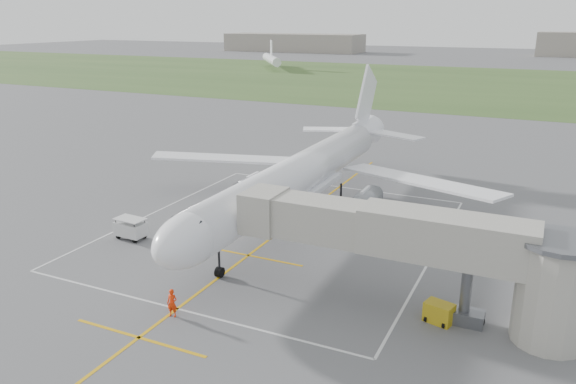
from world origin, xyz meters
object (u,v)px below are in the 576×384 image
at_px(baggage_cart, 131,228).
at_px(ramp_worker_nose, 172,303).
at_px(jet_bridge, 433,250).
at_px(gpu_unit, 439,313).
at_px(airliner, 301,174).
at_px(ramp_worker_wing, 244,202).

relative_size(baggage_cart, ramp_worker_nose, 1.46).
xyz_separation_m(jet_bridge, ramp_worker_nose, (-15.38, -7.43, -3.77)).
height_order(jet_bridge, baggage_cart, jet_bridge).
relative_size(gpu_unit, baggage_cart, 0.72).
height_order(gpu_unit, ramp_worker_nose, ramp_worker_nose).
bearing_deg(ramp_worker_nose, airliner, 80.20).
height_order(ramp_worker_nose, ramp_worker_wing, ramp_worker_nose).
bearing_deg(gpu_unit, jet_bridge, 158.49).
xyz_separation_m(airliner, ramp_worker_wing, (-5.97, -0.80, -3.52)).
height_order(baggage_cart, ramp_worker_wing, baggage_cart).
bearing_deg(jet_bridge, baggage_cart, 175.11).
height_order(airliner, ramp_worker_wing, airliner).
distance_m(airliner, ramp_worker_wing, 6.97).
bearing_deg(airliner, baggage_cart, -133.68).
relative_size(gpu_unit, ramp_worker_nose, 1.05).
height_order(jet_bridge, gpu_unit, jet_bridge).
xyz_separation_m(gpu_unit, baggage_cart, (-27.93, 2.92, 0.31)).
xyz_separation_m(baggage_cart, ramp_worker_nose, (11.73, -9.74, -0.00)).
distance_m(gpu_unit, ramp_worker_wing, 26.53).
bearing_deg(gpu_unit, airliner, 153.37).
relative_size(airliner, baggage_cart, 16.48).
height_order(airliner, ramp_worker_nose, airliner).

